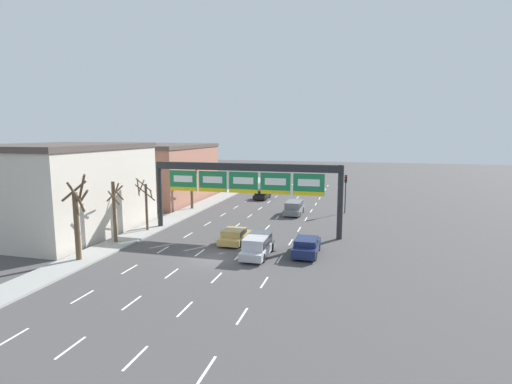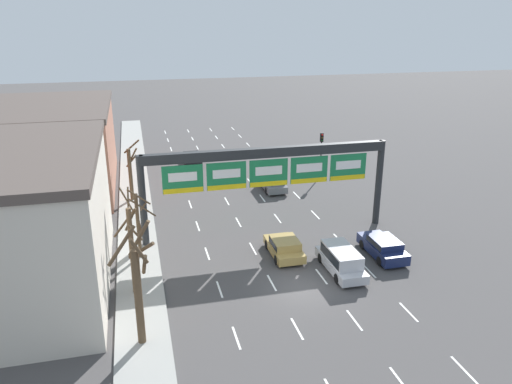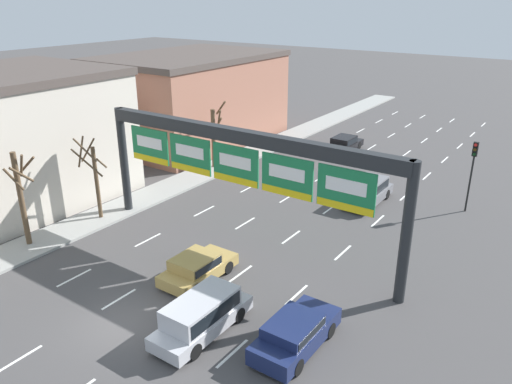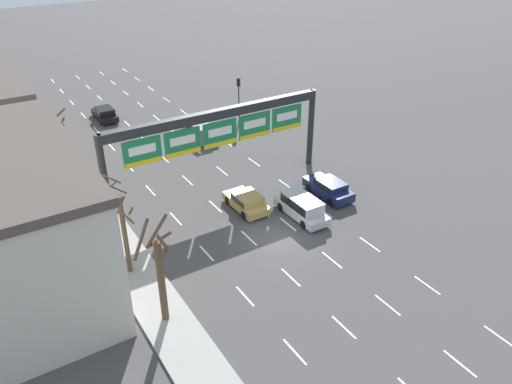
% 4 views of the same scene
% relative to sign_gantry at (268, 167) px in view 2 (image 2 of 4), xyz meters
% --- Properties ---
extents(ground_plane, '(220.00, 220.00, 0.00)m').
position_rel_sign_gantry_xyz_m(ground_plane, '(-0.00, -8.20, -5.37)').
color(ground_plane, '#474444').
extents(sidewalk_left, '(2.80, 110.00, 0.15)m').
position_rel_sign_gantry_xyz_m(sidewalk_left, '(-9.65, -8.20, -5.29)').
color(sidewalk_left, '#999993').
rests_on(sidewalk_left, ground_plane).
extents(lane_dashes, '(10.02, 67.00, 0.01)m').
position_rel_sign_gantry_xyz_m(lane_dashes, '(-0.00, 5.30, -5.36)').
color(lane_dashes, white).
rests_on(lane_dashes, ground_plane).
extents(sign_gantry, '(18.61, 0.70, 6.78)m').
position_rel_sign_gantry_xyz_m(sign_gantry, '(0.00, 0.00, 0.00)').
color(sign_gantry, '#232628').
rests_on(sign_gantry, ground_plane).
extents(building_near, '(11.80, 15.90, 8.61)m').
position_rel_sign_gantry_xyz_m(building_near, '(-17.24, -4.03, -1.06)').
color(building_near, beige).
rests_on(building_near, ground_plane).
extents(building_far, '(11.55, 17.03, 8.07)m').
position_rel_sign_gantry_xyz_m(building_far, '(-17.11, 15.48, -1.33)').
color(building_far, '#9E6651').
rests_on(building_far, ground_plane).
extents(suv_silver, '(1.83, 4.79, 1.66)m').
position_rel_sign_gantry_xyz_m(suv_silver, '(3.10, -6.84, -4.45)').
color(suv_silver, '#B7B7BC').
rests_on(suv_silver, ground_plane).
extents(car_black, '(1.83, 4.30, 1.37)m').
position_rel_sign_gantry_xyz_m(car_black, '(-3.24, 20.20, -4.64)').
color(car_black, black).
rests_on(car_black, ground_plane).
extents(car_navy, '(1.87, 4.41, 1.39)m').
position_rel_sign_gantry_xyz_m(car_navy, '(6.79, -5.50, -4.62)').
color(car_navy, '#19234C').
rests_on(car_navy, ground_plane).
extents(suv_grey, '(1.92, 4.74, 1.59)m').
position_rel_sign_gantry_xyz_m(suv_grey, '(3.19, 10.17, -4.48)').
color(suv_grey, slate).
rests_on(suv_grey, ground_plane).
extents(car_gold, '(1.95, 4.09, 1.31)m').
position_rel_sign_gantry_xyz_m(car_gold, '(0.21, -3.80, -4.66)').
color(car_gold, '#A88947').
rests_on(car_gold, ground_plane).
extents(traffic_light_near_gantry, '(0.30, 0.35, 4.65)m').
position_rel_sign_gantry_xyz_m(traffic_light_near_gantry, '(9.05, 12.47, -2.05)').
color(traffic_light_near_gantry, black).
rests_on(traffic_light_near_gantry, ground_plane).
extents(tree_bare_closest, '(2.29, 1.92, 5.23)m').
position_rel_sign_gantry_xyz_m(tree_bare_closest, '(-9.49, -1.94, -2.40)').
color(tree_bare_closest, brown).
rests_on(tree_bare_closest, sidewalk_left).
extents(tree_bare_second, '(2.35, 2.01, 6.49)m').
position_rel_sign_gantry_xyz_m(tree_bare_second, '(-9.66, -11.45, -1.99)').
color(tree_bare_second, brown).
rests_on(tree_bare_second, sidewalk_left).
extents(tree_bare_third, '(1.47, 1.21, 5.38)m').
position_rel_sign_gantry_xyz_m(tree_bare_third, '(-9.82, 10.01, -2.56)').
color(tree_bare_third, brown).
rests_on(tree_bare_third, sidewalk_left).
extents(tree_bare_furthest, '(1.69, 1.70, 5.34)m').
position_rel_sign_gantry_xyz_m(tree_bare_furthest, '(-9.89, -6.43, -2.24)').
color(tree_bare_furthest, brown).
rests_on(tree_bare_furthest, sidewalk_left).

